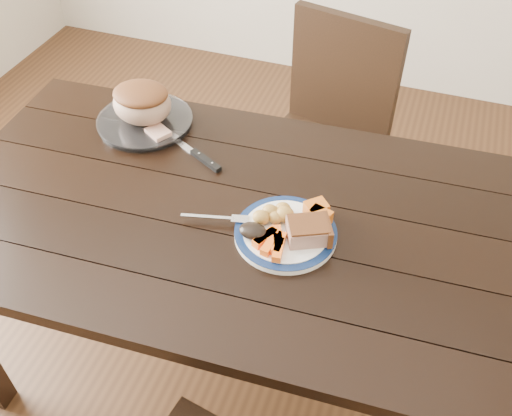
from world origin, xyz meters
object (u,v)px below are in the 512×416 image
(chair_far, at_px, (326,130))
(carving_knife, at_px, (197,154))
(roast_joint, at_px, (142,104))
(dinner_plate, at_px, (286,234))
(serving_platter, at_px, (145,122))
(dining_table, at_px, (231,233))
(pork_slice, at_px, (308,231))
(fork, at_px, (220,218))

(chair_far, bearing_deg, carving_knife, 77.22)
(roast_joint, bearing_deg, dinner_plate, -29.15)
(dinner_plate, distance_m, serving_platter, 0.64)
(dining_table, bearing_deg, dinner_plate, -14.11)
(chair_far, distance_m, pork_slice, 0.84)
(dining_table, relative_size, dinner_plate, 6.27)
(chair_far, relative_size, carving_knife, 3.17)
(dinner_plate, bearing_deg, chair_far, 95.30)
(chair_far, bearing_deg, dining_table, 95.67)
(serving_platter, bearing_deg, dining_table, -34.56)
(chair_far, relative_size, fork, 5.26)
(dinner_plate, bearing_deg, pork_slice, -4.76)
(dining_table, height_order, carving_knife, carving_knife)
(chair_far, distance_m, fork, 0.84)
(dinner_plate, distance_m, carving_knife, 0.41)
(serving_platter, bearing_deg, dinner_plate, -29.15)
(dining_table, xyz_separation_m, dinner_plate, (0.17, -0.04, 0.10))
(serving_platter, height_order, roast_joint, roast_joint)
(pork_slice, bearing_deg, fork, -177.61)
(dinner_plate, bearing_deg, dining_table, 165.89)
(fork, xyz_separation_m, carving_knife, (-0.17, 0.24, -0.01))
(carving_knife, bearing_deg, pork_slice, -1.91)
(fork, relative_size, carving_knife, 0.60)
(dining_table, bearing_deg, carving_knife, 134.23)
(dinner_plate, distance_m, roast_joint, 0.64)
(dining_table, distance_m, chair_far, 0.75)
(serving_platter, relative_size, pork_slice, 2.88)
(dinner_plate, xyz_separation_m, fork, (-0.17, -0.01, 0.01))
(chair_far, height_order, carving_knife, chair_far)
(pork_slice, bearing_deg, carving_knife, 150.54)
(dining_table, relative_size, roast_joint, 8.97)
(dining_table, bearing_deg, chair_far, 82.61)
(chair_far, height_order, fork, chair_far)
(chair_far, bearing_deg, roast_joint, 56.76)
(chair_far, bearing_deg, pork_slice, 112.52)
(pork_slice, bearing_deg, dinner_plate, 175.24)
(dining_table, xyz_separation_m, carving_knife, (-0.17, 0.18, 0.10))
(dining_table, height_order, fork, fork)
(serving_platter, bearing_deg, pork_slice, -27.16)
(dining_table, height_order, pork_slice, pork_slice)
(roast_joint, bearing_deg, pork_slice, -27.16)
(pork_slice, bearing_deg, roast_joint, 152.84)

